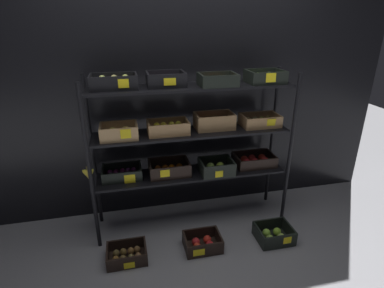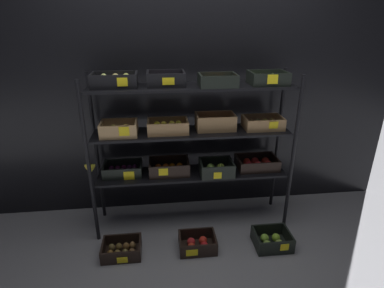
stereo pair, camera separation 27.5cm
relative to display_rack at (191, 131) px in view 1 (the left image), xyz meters
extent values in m
plane|color=gray|center=(0.01, 0.00, -0.94)|extent=(10.00, 10.00, 0.00)
cube|color=black|center=(0.01, 0.38, 0.34)|extent=(4.15, 0.12, 2.55)
cylinder|color=black|center=(-0.87, -0.19, -0.21)|extent=(0.03, 0.03, 1.44)
cylinder|color=black|center=(0.88, -0.19, -0.21)|extent=(0.03, 0.03, 1.44)
cylinder|color=black|center=(-0.87, 0.18, -0.21)|extent=(0.03, 0.03, 1.44)
cylinder|color=black|center=(0.88, 0.18, -0.21)|extent=(0.03, 0.03, 1.44)
cube|color=black|center=(0.01, 0.00, -0.41)|extent=(1.71, 0.33, 0.02)
cube|color=black|center=(0.01, 0.00, -0.01)|extent=(1.71, 0.33, 0.02)
cube|color=black|center=(0.01, 0.00, 0.39)|extent=(1.71, 0.33, 0.02)
cube|color=black|center=(-0.63, 0.04, -0.40)|extent=(0.34, 0.23, 0.01)
cube|color=black|center=(-0.63, -0.07, -0.35)|extent=(0.34, 0.02, 0.09)
cube|color=black|center=(-0.63, 0.15, -0.35)|extent=(0.34, 0.02, 0.09)
cube|color=black|center=(-0.79, 0.04, -0.35)|extent=(0.02, 0.20, 0.09)
cube|color=black|center=(-0.46, 0.04, -0.35)|extent=(0.02, 0.20, 0.09)
sphere|color=#661A4A|center=(-0.73, -0.02, -0.37)|extent=(0.05, 0.05, 0.05)
sphere|color=#5A2054|center=(-0.67, -0.01, -0.37)|extent=(0.05, 0.05, 0.05)
sphere|color=#631C4C|center=(-0.62, -0.01, -0.37)|extent=(0.05, 0.05, 0.05)
sphere|color=#682C50|center=(-0.57, -0.01, -0.37)|extent=(0.05, 0.05, 0.05)
sphere|color=#6C2058|center=(-0.52, -0.01, -0.37)|extent=(0.05, 0.05, 0.05)
sphere|color=#562B56|center=(-0.73, 0.04, -0.37)|extent=(0.05, 0.05, 0.05)
sphere|color=#652055|center=(-0.68, 0.04, -0.37)|extent=(0.05, 0.05, 0.05)
sphere|color=#57204D|center=(-0.63, 0.03, -0.37)|extent=(0.05, 0.05, 0.05)
sphere|color=#562650|center=(-0.58, 0.03, -0.37)|extent=(0.05, 0.05, 0.05)
sphere|color=#5D2E4B|center=(-0.52, 0.03, -0.37)|extent=(0.05, 0.05, 0.05)
sphere|color=#61204F|center=(-0.73, 0.09, -0.37)|extent=(0.05, 0.05, 0.05)
sphere|color=#671C4A|center=(-0.68, 0.09, -0.37)|extent=(0.05, 0.05, 0.05)
sphere|color=#691948|center=(-0.62, 0.09, -0.37)|extent=(0.05, 0.05, 0.05)
sphere|color=#572453|center=(-0.57, 0.09, -0.37)|extent=(0.05, 0.05, 0.05)
sphere|color=#5C2052|center=(-0.52, 0.09, -0.37)|extent=(0.05, 0.05, 0.05)
cube|color=yellow|center=(-0.56, -0.08, -0.36)|extent=(0.09, 0.01, 0.08)
cube|color=black|center=(-0.20, 0.01, -0.40)|extent=(0.36, 0.25, 0.01)
cube|color=black|center=(-0.20, -0.10, -0.34)|extent=(0.36, 0.02, 0.11)
cube|color=black|center=(-0.20, 0.13, -0.34)|extent=(0.36, 0.02, 0.11)
cube|color=black|center=(-0.38, 0.01, -0.34)|extent=(0.02, 0.22, 0.11)
cube|color=black|center=(-0.03, 0.01, -0.34)|extent=(0.02, 0.22, 0.11)
sphere|color=orange|center=(-0.30, -0.02, -0.36)|extent=(0.06, 0.06, 0.06)
sphere|color=orange|center=(-0.24, -0.03, -0.36)|extent=(0.06, 0.06, 0.06)
sphere|color=orange|center=(-0.17, -0.02, -0.36)|extent=(0.06, 0.06, 0.06)
sphere|color=orange|center=(-0.10, -0.02, -0.36)|extent=(0.06, 0.06, 0.06)
sphere|color=orange|center=(-0.30, 0.05, -0.36)|extent=(0.06, 0.06, 0.06)
sphere|color=orange|center=(-0.23, 0.05, -0.36)|extent=(0.06, 0.06, 0.06)
sphere|color=orange|center=(-0.17, 0.05, -0.36)|extent=(0.06, 0.06, 0.06)
sphere|color=orange|center=(-0.10, 0.05, -0.36)|extent=(0.06, 0.06, 0.06)
cube|color=yellow|center=(-0.26, -0.11, -0.33)|extent=(0.08, 0.01, 0.07)
cube|color=black|center=(0.22, -0.06, -0.40)|extent=(0.30, 0.24, 0.01)
cube|color=black|center=(0.22, -0.17, -0.34)|extent=(0.30, 0.02, 0.11)
cube|color=black|center=(0.22, 0.05, -0.34)|extent=(0.30, 0.02, 0.11)
cube|color=black|center=(0.08, -0.06, -0.34)|extent=(0.02, 0.21, 0.11)
cube|color=black|center=(0.37, -0.06, -0.34)|extent=(0.02, 0.21, 0.11)
sphere|color=#87C836|center=(0.17, -0.09, -0.36)|extent=(0.07, 0.07, 0.07)
sphere|color=#8DC43E|center=(0.28, -0.09, -0.36)|extent=(0.07, 0.07, 0.07)
sphere|color=#8AB547|center=(0.18, -0.02, -0.36)|extent=(0.07, 0.07, 0.07)
sphere|color=#94B433|center=(0.27, -0.03, -0.36)|extent=(0.07, 0.07, 0.07)
cube|color=yellow|center=(0.21, -0.18, -0.36)|extent=(0.07, 0.01, 0.06)
cube|color=black|center=(0.63, 0.02, -0.40)|extent=(0.38, 0.26, 0.01)
cube|color=black|center=(0.63, -0.10, -0.35)|extent=(0.38, 0.02, 0.09)
cube|color=black|center=(0.63, 0.14, -0.35)|extent=(0.38, 0.02, 0.09)
cube|color=black|center=(0.45, 0.02, -0.35)|extent=(0.02, 0.22, 0.09)
cube|color=black|center=(0.81, 0.02, -0.35)|extent=(0.02, 0.22, 0.09)
sphere|color=red|center=(0.54, -0.02, -0.36)|extent=(0.07, 0.07, 0.07)
sphere|color=red|center=(0.63, -0.02, -0.36)|extent=(0.07, 0.07, 0.07)
sphere|color=red|center=(0.73, -0.02, -0.36)|extent=(0.07, 0.07, 0.07)
sphere|color=red|center=(0.54, 0.06, -0.36)|extent=(0.07, 0.07, 0.07)
sphere|color=red|center=(0.63, 0.07, -0.36)|extent=(0.07, 0.07, 0.07)
sphere|color=red|center=(0.73, 0.06, -0.36)|extent=(0.07, 0.07, 0.07)
cube|color=tan|center=(-0.62, -0.02, 0.01)|extent=(0.31, 0.22, 0.01)
cube|color=tan|center=(-0.62, -0.13, 0.06)|extent=(0.31, 0.02, 0.10)
cube|color=tan|center=(-0.62, 0.08, 0.06)|extent=(0.31, 0.02, 0.10)
cube|color=tan|center=(-0.76, -0.02, 0.06)|extent=(0.02, 0.19, 0.10)
cube|color=tan|center=(-0.47, -0.02, 0.06)|extent=(0.02, 0.19, 0.10)
sphere|color=#D2B555|center=(-0.67, -0.06, 0.05)|extent=(0.07, 0.07, 0.07)
sphere|color=#E7C556|center=(-0.57, -0.05, 0.05)|extent=(0.07, 0.07, 0.07)
sphere|color=#D3C649|center=(-0.67, 0.00, 0.05)|extent=(0.07, 0.07, 0.07)
sphere|color=#E5BD4A|center=(-0.56, 0.01, 0.05)|extent=(0.07, 0.07, 0.07)
cube|color=yellow|center=(-0.56, -0.14, 0.07)|extent=(0.08, 0.01, 0.08)
cube|color=#A87F51|center=(-0.20, 0.00, 0.01)|extent=(0.35, 0.22, 0.01)
cube|color=#A87F51|center=(-0.20, -0.10, 0.06)|extent=(0.35, 0.02, 0.10)
cube|color=#A87F51|center=(-0.20, 0.10, 0.06)|extent=(0.35, 0.02, 0.10)
cube|color=#A87F51|center=(-0.37, 0.00, 0.06)|extent=(0.02, 0.19, 0.10)
cube|color=#A87F51|center=(-0.04, 0.00, 0.06)|extent=(0.02, 0.19, 0.10)
ellipsoid|color=yellow|center=(-0.30, -0.03, 0.05)|extent=(0.06, 0.06, 0.08)
ellipsoid|color=yellow|center=(-0.24, -0.03, 0.05)|extent=(0.06, 0.06, 0.08)
ellipsoid|color=yellow|center=(-0.17, -0.03, 0.05)|extent=(0.06, 0.06, 0.08)
ellipsoid|color=yellow|center=(-0.10, -0.03, 0.05)|extent=(0.06, 0.06, 0.08)
ellipsoid|color=yellow|center=(-0.30, 0.03, 0.05)|extent=(0.06, 0.06, 0.08)
ellipsoid|color=yellow|center=(-0.24, 0.03, 0.05)|extent=(0.06, 0.06, 0.08)
ellipsoid|color=yellow|center=(-0.17, 0.04, 0.05)|extent=(0.06, 0.06, 0.08)
ellipsoid|color=yellow|center=(-0.11, 0.03, 0.05)|extent=(0.06, 0.06, 0.08)
cube|color=#A87F51|center=(0.22, 0.03, 0.01)|extent=(0.34, 0.21, 0.01)
cube|color=#A87F51|center=(0.22, -0.06, 0.08)|extent=(0.34, 0.02, 0.13)
cube|color=#A87F51|center=(0.22, 0.13, 0.08)|extent=(0.34, 0.02, 0.13)
cube|color=#A87F51|center=(0.05, 0.03, 0.08)|extent=(0.02, 0.18, 0.13)
cube|color=#A87F51|center=(0.38, 0.03, 0.08)|extent=(0.02, 0.18, 0.13)
sphere|color=orange|center=(0.14, 0.01, 0.05)|extent=(0.07, 0.07, 0.07)
sphere|color=orange|center=(0.21, 0.00, 0.05)|extent=(0.07, 0.07, 0.07)
sphere|color=orange|center=(0.29, 0.01, 0.05)|extent=(0.07, 0.07, 0.07)
sphere|color=orange|center=(0.14, 0.06, 0.05)|extent=(0.07, 0.07, 0.07)
sphere|color=orange|center=(0.22, 0.06, 0.05)|extent=(0.07, 0.07, 0.07)
sphere|color=orange|center=(0.30, 0.06, 0.05)|extent=(0.07, 0.07, 0.07)
cube|color=#A87F51|center=(0.65, 0.01, 0.01)|extent=(0.34, 0.22, 0.01)
cube|color=#A87F51|center=(0.65, -0.09, 0.06)|extent=(0.34, 0.02, 0.09)
cube|color=#A87F51|center=(0.65, 0.11, 0.06)|extent=(0.34, 0.02, 0.09)
cube|color=#A87F51|center=(0.48, 0.01, 0.06)|extent=(0.02, 0.19, 0.09)
cube|color=#A87F51|center=(0.81, 0.01, 0.06)|extent=(0.02, 0.19, 0.09)
ellipsoid|color=brown|center=(0.55, -0.03, 0.05)|extent=(0.05, 0.05, 0.07)
ellipsoid|color=brown|center=(0.61, -0.03, 0.05)|extent=(0.05, 0.05, 0.07)
ellipsoid|color=brown|center=(0.68, -0.03, 0.05)|extent=(0.05, 0.05, 0.07)
ellipsoid|color=brown|center=(0.74, -0.02, 0.05)|extent=(0.05, 0.05, 0.07)
ellipsoid|color=brown|center=(0.55, 0.04, 0.05)|extent=(0.05, 0.05, 0.07)
ellipsoid|color=brown|center=(0.61, 0.04, 0.05)|extent=(0.05, 0.05, 0.07)
ellipsoid|color=brown|center=(0.68, 0.04, 0.05)|extent=(0.05, 0.05, 0.07)
ellipsoid|color=brown|center=(0.75, 0.04, 0.05)|extent=(0.05, 0.05, 0.07)
cube|color=yellow|center=(0.70, -0.10, 0.06)|extent=(0.08, 0.01, 0.07)
cube|color=black|center=(-0.62, 0.01, 0.41)|extent=(0.36, 0.23, 0.01)
cube|color=black|center=(-0.62, -0.09, 0.47)|extent=(0.36, 0.02, 0.10)
cube|color=black|center=(-0.62, 0.12, 0.47)|extent=(0.36, 0.02, 0.10)
cube|color=black|center=(-0.80, 0.01, 0.47)|extent=(0.02, 0.20, 0.10)
cube|color=black|center=(-0.45, 0.01, 0.47)|extent=(0.02, 0.20, 0.10)
ellipsoid|color=#B1AC4F|center=(-0.71, -0.02, 0.46)|extent=(0.07, 0.07, 0.09)
ellipsoid|color=#AFC14B|center=(-0.62, -0.02, 0.46)|extent=(0.07, 0.07, 0.09)
ellipsoid|color=tan|center=(-0.53, -0.02, 0.46)|extent=(0.07, 0.07, 0.09)
ellipsoid|color=#B0C15F|center=(-0.71, 0.05, 0.46)|extent=(0.07, 0.07, 0.09)
ellipsoid|color=tan|center=(-0.62, 0.05, 0.46)|extent=(0.07, 0.07, 0.09)
ellipsoid|color=#A9B54F|center=(-0.53, 0.05, 0.46)|extent=(0.07, 0.07, 0.09)
cube|color=yellow|center=(-0.55, -0.10, 0.46)|extent=(0.08, 0.01, 0.07)
cube|color=black|center=(-0.21, 0.03, 0.41)|extent=(0.31, 0.24, 0.01)
cube|color=black|center=(-0.21, -0.08, 0.47)|extent=(0.31, 0.02, 0.10)
cube|color=black|center=(-0.21, 0.14, 0.47)|extent=(0.31, 0.02, 0.10)
cube|color=black|center=(-0.35, 0.03, 0.47)|extent=(0.02, 0.21, 0.10)
cube|color=black|center=(-0.06, 0.03, 0.47)|extent=(0.02, 0.21, 0.10)
sphere|color=#602359|center=(-0.29, -0.02, 0.44)|extent=(0.05, 0.05, 0.05)
sphere|color=#601D58|center=(-0.24, -0.03, 0.44)|extent=(0.05, 0.05, 0.05)
sphere|color=#59235A|center=(-0.18, -0.03, 0.44)|extent=(0.05, 0.05, 0.05)
sphere|color=#602A4F|center=(-0.12, -0.02, 0.44)|extent=(0.05, 0.05, 0.05)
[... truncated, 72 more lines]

